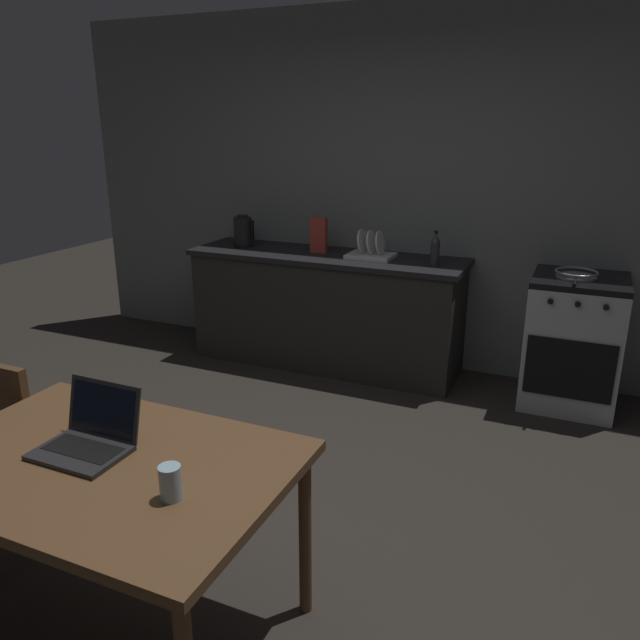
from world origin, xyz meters
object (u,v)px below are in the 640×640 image
Objects in this scene: drinking_glass at (170,482)px; cereal_box at (319,235)px; stove_oven at (573,342)px; laptop at (88,438)px; dish_rack at (371,252)px; dining_table at (106,477)px; electric_kettle at (243,231)px; frying_pan at (576,274)px; bottle at (435,249)px.

cereal_box reaches higher than drinking_glass.
laptop is at bearing -118.69° from stove_oven.
dish_rack reaches higher than stove_oven.
dining_table is 3.09m from electric_kettle.
dish_rack reaches higher than frying_pan.
bottle reaches higher than dining_table.
drinking_glass is (-0.12, -2.90, -0.21)m from bottle.
dish_rack is (-0.02, 2.86, 0.27)m from dining_table.
frying_pan is 1.87m from cereal_box.
laptop is at bearing -118.38° from frying_pan.
electric_kettle is at bearing 114.25° from laptop.
electric_kettle is at bearing 111.34° from dining_table.
frying_pan is at bearing -143.15° from stove_oven.
bottle is at bearing -1.80° from electric_kettle.
dish_rack is (-0.50, 0.05, -0.07)m from bottle.
stove_oven is 3.34× the size of cereal_box.
stove_oven is 1.99m from cereal_box.
laptop is 3.01m from electric_kettle.
cereal_box is (0.66, 0.02, 0.01)m from electric_kettle.
stove_oven reaches higher than drinking_glass.
frying_pan is 3.92× the size of drinking_glass.
electric_kettle is at bearing 116.59° from drinking_glass.
laptop is 3.18m from frying_pan.
cereal_box reaches higher than dish_rack.
dish_rack is (1.10, 0.00, -0.07)m from electric_kettle.
electric_kettle is 2.24× the size of drinking_glass.
cereal_box reaches higher than laptop.
bottle is at bearing -5.76° from dish_rack.
drinking_glass is (0.46, -0.13, 0.01)m from laptop.
bottle reaches higher than laptop.
cereal_box is 0.44m from dish_rack.
dish_rack reaches higher than laptop.
electric_kettle is (-1.02, 2.83, 0.23)m from laptop.
laptop is (-0.10, 0.04, 0.11)m from dining_table.
frying_pan is at bearing 66.02° from laptop.
stove_oven is at bearing -0.68° from cereal_box.
bottle is (-0.97, -0.05, 0.57)m from stove_oven.
frying_pan is at bearing -1.10° from dish_rack.
electric_kettle reaches higher than dining_table.
electric_kettle is 1.60m from bottle.
electric_kettle reaches higher than drinking_glass.
frying_pan is 1.43m from dish_rack.
drinking_glass is 0.33× the size of dish_rack.
drinking_glass is (1.48, -2.95, -0.21)m from electric_kettle.
dining_table is at bearing -68.66° from electric_kettle.
frying_pan is (0.94, 0.02, -0.09)m from bottle.
dish_rack is at bearing 178.90° from frying_pan.
drinking_glass is at bearing -92.30° from bottle.
cereal_box is at bearing 105.32° from drinking_glass.
laptop reaches higher than dining_table.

